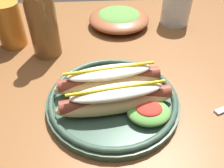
% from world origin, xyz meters
% --- Properties ---
extents(dining_table, '(1.32, 0.81, 0.74)m').
position_xyz_m(dining_table, '(0.00, 0.00, 0.64)').
color(dining_table, brown).
rests_on(dining_table, ground_plane).
extents(hot_dog_plate, '(0.27, 0.27, 0.08)m').
position_xyz_m(hot_dog_plate, '(-0.01, -0.15, 0.77)').
color(hot_dog_plate, '#334C3D').
rests_on(hot_dog_plate, dining_table).
extents(water_cup, '(0.09, 0.09, 0.12)m').
position_xyz_m(water_cup, '(0.21, 0.21, 0.80)').
color(water_cup, silver).
rests_on(water_cup, dining_table).
extents(extra_cup, '(0.07, 0.07, 0.12)m').
position_xyz_m(extra_cup, '(-0.27, 0.11, 0.80)').
color(extra_cup, orange).
rests_on(extra_cup, dining_table).
extents(glass_bottle, '(0.07, 0.07, 0.24)m').
position_xyz_m(glass_bottle, '(-0.17, 0.06, 0.83)').
color(glass_bottle, brown).
rests_on(glass_bottle, dining_table).
extents(side_bowl, '(0.19, 0.19, 0.05)m').
position_xyz_m(side_bowl, '(0.03, 0.21, 0.76)').
color(side_bowl, brown).
rests_on(side_bowl, dining_table).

